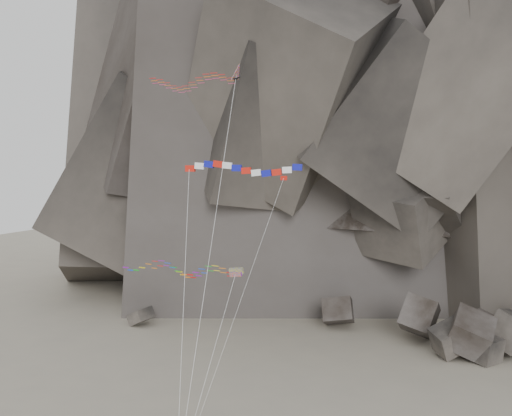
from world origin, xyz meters
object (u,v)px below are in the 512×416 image
(pennant_kite, at_px, (263,235))
(delta_kite, at_px, (188,82))
(parafoil_kite, at_px, (174,268))
(banner_kite, at_px, (242,169))

(pennant_kite, bearing_deg, delta_kite, 149.06)
(parafoil_kite, height_order, pennant_kite, pennant_kite)
(delta_kite, bearing_deg, pennant_kite, -27.37)
(parafoil_kite, bearing_deg, delta_kite, 2.71)
(delta_kite, distance_m, parafoil_kite, 17.42)
(delta_kite, relative_size, parafoil_kite, 1.94)
(banner_kite, distance_m, parafoil_kite, 12.29)
(banner_kite, relative_size, pennant_kite, 1.06)
(pennant_kite, bearing_deg, parafoil_kite, 153.09)
(banner_kite, height_order, parafoil_kite, banner_kite)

